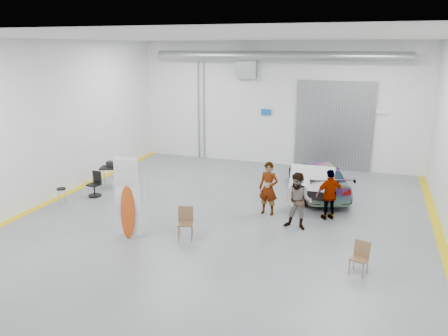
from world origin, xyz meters
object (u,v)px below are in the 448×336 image
(surfboard_display, at_px, (127,204))
(person_a, at_px, (268,188))
(sedan_car, at_px, (318,178))
(office_chair, at_px, (95,186))
(person_b, at_px, (298,201))
(folding_chair_far, at_px, (359,265))
(work_table, at_px, (115,167))
(folding_chair_near, at_px, (186,229))
(person_c, at_px, (330,195))
(shop_stool, at_px, (62,197))

(surfboard_display, bearing_deg, person_a, 33.06)
(sedan_car, bearing_deg, office_chair, 1.36)
(person_b, distance_m, surfboard_display, 5.40)
(person_b, height_order, folding_chair_far, person_b)
(folding_chair_far, bearing_deg, work_table, 173.13)
(sedan_car, relative_size, folding_chair_far, 5.24)
(folding_chair_near, height_order, office_chair, office_chair)
(person_c, bearing_deg, shop_stool, -20.78)
(person_c, distance_m, surfboard_display, 6.75)
(folding_chair_far, height_order, work_table, work_table)
(surfboard_display, distance_m, folding_chair_far, 6.91)
(person_a, relative_size, shop_stool, 2.80)
(person_c, distance_m, shop_stool, 9.73)
(sedan_car, height_order, folding_chair_far, sedan_car)
(surfboard_display, relative_size, work_table, 1.83)
(sedan_car, height_order, work_table, sedan_car)
(person_b, xyz_separation_m, work_table, (-8.05, 1.94, -0.10))
(surfboard_display, relative_size, folding_chair_far, 3.13)
(sedan_car, bearing_deg, work_table, -7.16)
(person_b, xyz_separation_m, person_c, (0.88, 1.18, -0.06))
(person_a, relative_size, person_b, 1.01)
(work_table, bearing_deg, folding_chair_near, -37.86)
(sedan_car, distance_m, folding_chair_near, 6.55)
(person_a, distance_m, person_c, 2.10)
(folding_chair_far, height_order, office_chair, office_chair)
(folding_chair_near, relative_size, work_table, 0.66)
(folding_chair_far, bearing_deg, person_c, 124.31)
(folding_chair_far, bearing_deg, folding_chair_near, -169.27)
(office_chair, bearing_deg, work_table, 94.22)
(folding_chair_far, bearing_deg, person_a, 150.44)
(folding_chair_far, relative_size, office_chair, 0.90)
(person_c, bearing_deg, folding_chair_far, 75.46)
(surfboard_display, bearing_deg, office_chair, 128.16)
(person_a, xyz_separation_m, office_chair, (-6.92, -0.37, -0.52))
(folding_chair_near, height_order, work_table, work_table)
(sedan_car, xyz_separation_m, folding_chair_near, (-3.28, -5.66, -0.36))
(folding_chair_near, bearing_deg, office_chair, 134.18)
(person_a, relative_size, surfboard_display, 0.70)
(person_b, height_order, shop_stool, person_b)
(person_a, bearing_deg, person_b, -30.26)
(work_table, bearing_deg, folding_chair_far, -23.37)
(folding_chair_near, relative_size, shop_stool, 1.45)
(person_a, height_order, person_b, person_a)
(person_a, bearing_deg, work_table, 179.45)
(sedan_car, bearing_deg, person_b, 67.79)
(sedan_car, bearing_deg, folding_chair_far, 87.12)
(person_b, relative_size, work_table, 1.26)
(shop_stool, bearing_deg, folding_chair_near, -11.52)
(person_c, height_order, folding_chair_far, person_c)
(shop_stool, distance_m, office_chair, 1.44)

